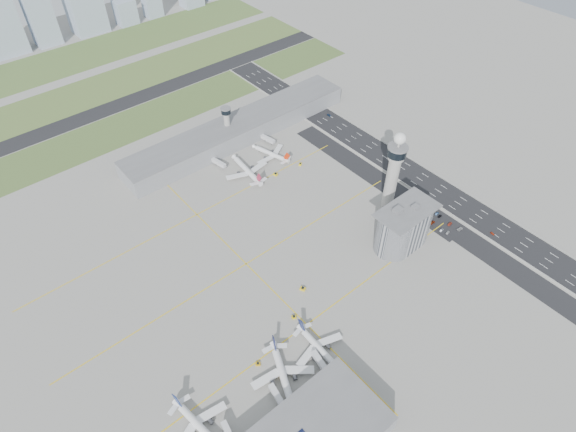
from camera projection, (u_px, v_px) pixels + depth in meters
ground at (322, 261)px, 316.88m from camera, size 1000.00×1000.00×0.00m
grass_strip_0 at (135, 123)px, 430.16m from camera, size 480.00×50.00×0.08m
grass_strip_1 at (99, 90)px, 470.96m from camera, size 480.00×60.00×0.08m
grass_strip_2 at (67, 60)px, 514.49m from camera, size 480.00×70.00×0.08m
runway at (116, 106)px, 450.28m from camera, size 480.00×22.00×0.10m
highway at (432, 187)px, 369.16m from camera, size 28.00×500.00×0.10m
barrier_left at (420, 194)px, 362.41m from camera, size 0.60×500.00×1.20m
barrier_right at (443, 179)px, 375.15m from camera, size 0.60×500.00×1.20m
landside_road at (421, 208)px, 352.36m from camera, size 18.00×260.00×0.08m
parking_lot at (433, 218)px, 344.91m from camera, size 20.00×44.00×0.10m
taxiway_line_h_0 at (307, 325)px, 282.35m from camera, size 260.00×0.60×0.01m
taxiway_line_h_1 at (246, 264)px, 315.00m from camera, size 260.00×0.60×0.01m
taxiway_line_h_2 at (197, 215)px, 347.64m from camera, size 260.00×0.60×0.01m
taxiway_line_v at (246, 264)px, 315.00m from camera, size 0.60×260.00×0.01m
control_tower at (394, 169)px, 329.28m from camera, size 14.00×14.00×64.50m
secondary_tower at (227, 122)px, 398.88m from camera, size 8.60×8.60×31.90m
admin_building at (403, 227)px, 317.78m from camera, size 42.00×24.00×33.50m
terminal_pier at (239, 129)px, 410.03m from camera, size 210.00×32.00×15.80m
airplane_near_a at (199, 425)px, 235.56m from camera, size 38.49×43.54×11.02m
airplane_near_b at (283, 374)px, 254.05m from camera, size 49.10×52.35×11.67m
airplane_near_c at (320, 347)px, 266.11m from camera, size 33.16×38.59×10.51m
airplane_far_a at (246, 167)px, 376.69m from camera, size 40.90×46.70×12.11m
airplane_far_b at (270, 151)px, 392.41m from camera, size 40.81×44.72×10.51m
jet_bridge_near_1 at (284, 409)px, 243.92m from camera, size 5.39×14.31×5.70m
jet_bridge_near_2 at (327, 373)px, 257.57m from camera, size 5.39×14.31×5.70m
jet_bridge_far_0 at (213, 161)px, 387.59m from camera, size 5.39×14.31×5.70m
jet_bridge_far_1 at (262, 137)px, 410.34m from camera, size 5.39×14.31×5.70m
tug_0 at (258, 364)px, 263.73m from camera, size 3.37×3.18×1.62m
tug_1 at (282, 373)px, 259.78m from camera, size 4.37×3.88×2.11m
tug_2 at (294, 317)px, 285.10m from camera, size 3.56×3.29×1.71m
tug_3 at (303, 289)px, 299.63m from camera, size 3.67×4.14×2.00m
tug_4 at (275, 174)px, 378.36m from camera, size 3.12×3.90×2.00m
tug_5 at (300, 164)px, 387.75m from camera, size 3.43×3.22×1.64m
car_lot_0 at (448, 232)px, 334.17m from camera, size 3.98×2.13×1.29m
car_lot_1 at (442, 230)px, 335.78m from camera, size 4.09×1.84×1.30m
car_lot_2 at (432, 222)px, 341.19m from camera, size 4.52×2.28×1.23m
car_lot_3 at (425, 219)px, 343.64m from camera, size 4.02×2.11×1.11m
car_lot_4 at (419, 215)px, 346.36m from camera, size 4.00×1.92×1.32m
car_lot_5 at (408, 206)px, 352.93m from camera, size 3.79×1.35×1.24m
car_lot_6 at (460, 229)px, 336.68m from camera, size 4.76×2.57×1.27m
car_lot_7 at (450, 224)px, 340.16m from camera, size 4.67×2.33×1.30m
car_lot_8 at (440, 216)px, 345.64m from camera, size 3.72×1.61×1.25m
car_lot_9 at (437, 214)px, 347.54m from camera, size 3.60×1.39×1.17m
car_lot_10 at (425, 207)px, 352.40m from camera, size 4.69×2.45×1.26m
car_lot_11 at (417, 201)px, 357.07m from camera, size 4.61×2.43×1.27m
car_hw_0 at (493, 234)px, 333.59m from camera, size 1.78×3.40×1.10m
car_hw_1 at (391, 161)px, 390.59m from camera, size 1.49×3.87×1.26m
car_hw_2 at (329, 115)px, 438.54m from camera, size 2.22×4.34×1.17m
car_hw_4 at (278, 95)px, 463.19m from camera, size 1.59×3.71×1.25m
skyline_bldg_7 at (0, 25)px, 505.94m from camera, size 35.76×28.61×61.22m
skyline_bldg_8 at (36, 6)px, 513.44m from camera, size 26.33×21.06×83.39m
skyline_bldg_9 at (84, 4)px, 543.96m from camera, size 36.96×29.57×62.11m
skyline_bldg_10 at (126, 12)px, 570.94m from camera, size 23.01×18.41×27.75m
skyline_bldg_11 at (151, 0)px, 582.72m from camera, size 20.22×16.18×38.97m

